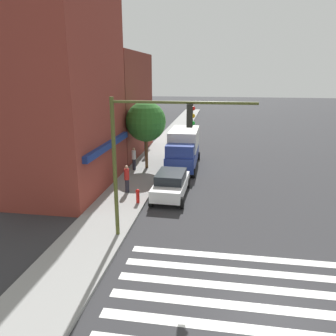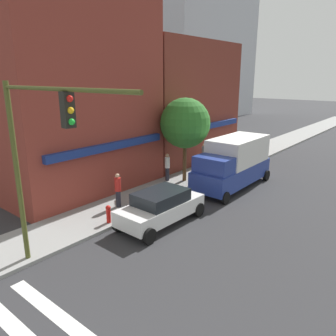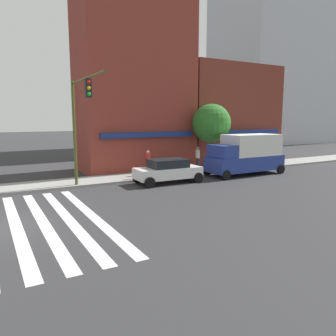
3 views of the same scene
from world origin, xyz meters
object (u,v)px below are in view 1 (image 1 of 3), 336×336
object	(u,v)px
sedan_white	(171,184)
fire_hydrant	(138,195)
traffic_signal	(146,144)
pedestrian_white_shirt	(134,158)
street_tree	(146,122)
pedestrian_red_jacket	(127,178)
box_truck_blue	(183,148)
pedestrian_grey_coat	(146,147)

from	to	relation	value
sedan_white	fire_hydrant	distance (m)	2.42
traffic_signal	pedestrian_white_shirt	distance (m)	11.55
pedestrian_white_shirt	fire_hydrant	xyz separation A→B (m)	(-6.59, -1.94, -0.46)
sedan_white	street_tree	bearing A→B (deg)	28.04
sedan_white	pedestrian_white_shirt	world-z (taller)	pedestrian_white_shirt
traffic_signal	pedestrian_red_jacket	xyz separation A→B (m)	(5.50, 2.54, -3.45)
box_truck_blue	pedestrian_red_jacket	xyz separation A→B (m)	(-6.91, 2.79, -0.51)
traffic_signal	pedestrian_grey_coat	distance (m)	15.46
pedestrian_white_shirt	street_tree	distance (m)	2.98
traffic_signal	pedestrian_grey_coat	bearing A→B (deg)	12.96
sedan_white	pedestrian_white_shirt	xyz separation A→B (m)	(4.88, 3.64, 0.23)
pedestrian_grey_coat	pedestrian_red_jacket	bearing A→B (deg)	-67.08
fire_hydrant	street_tree	world-z (taller)	street_tree
pedestrian_white_shirt	pedestrian_red_jacket	bearing A→B (deg)	-98.71
fire_hydrant	street_tree	xyz separation A→B (m)	(7.31, 1.10, 3.23)
traffic_signal	pedestrian_red_jacket	size ratio (longest dim) A/B	3.67
traffic_signal	street_tree	size ratio (longest dim) A/B	1.24
box_truck_blue	pedestrian_red_jacket	world-z (taller)	box_truck_blue
sedan_white	fire_hydrant	size ratio (longest dim) A/B	5.28
box_truck_blue	pedestrian_grey_coat	world-z (taller)	box_truck_blue
fire_hydrant	sedan_white	bearing A→B (deg)	-44.87
pedestrian_white_shirt	fire_hydrant	bearing A→B (deg)	-91.95
pedestrian_white_shirt	street_tree	world-z (taller)	street_tree
pedestrian_red_jacket	street_tree	distance (m)	6.34
street_tree	pedestrian_grey_coat	bearing A→B (deg)	13.47
pedestrian_red_jacket	fire_hydrant	distance (m)	1.99
pedestrian_red_jacket	fire_hydrant	bearing A→B (deg)	150.30
street_tree	pedestrian_white_shirt	bearing A→B (deg)	130.52
traffic_signal	fire_hydrant	distance (m)	5.71
pedestrian_red_jacket	pedestrian_white_shirt	distance (m)	5.06
sedan_white	pedestrian_red_jacket	size ratio (longest dim) A/B	2.51
traffic_signal	street_tree	distance (m)	11.52
box_truck_blue	fire_hydrant	xyz separation A→B (m)	(-8.51, 1.70, -0.97)
traffic_signal	fire_hydrant	size ratio (longest dim) A/B	7.72
pedestrian_grey_coat	box_truck_blue	bearing A→B (deg)	-14.38
pedestrian_red_jacket	pedestrian_white_shirt	bearing A→B (deg)	-54.39
box_truck_blue	street_tree	world-z (taller)	street_tree
pedestrian_grey_coat	fire_hydrant	distance (m)	10.97
sedan_white	pedestrian_grey_coat	xyz separation A→B (m)	(9.08, 3.63, 0.23)
box_truck_blue	pedestrian_red_jacket	size ratio (longest dim) A/B	3.51
street_tree	fire_hydrant	bearing A→B (deg)	-171.44
sedan_white	pedestrian_red_jacket	bearing A→B (deg)	93.71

